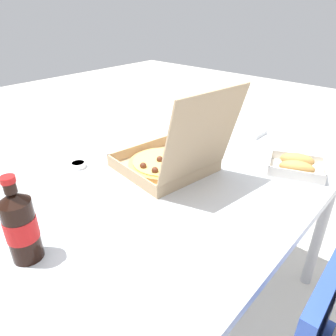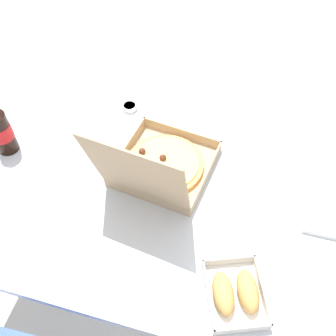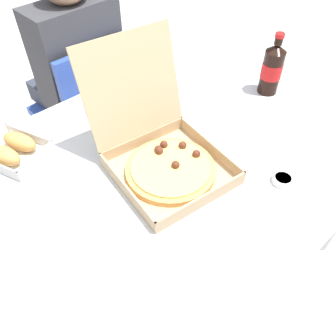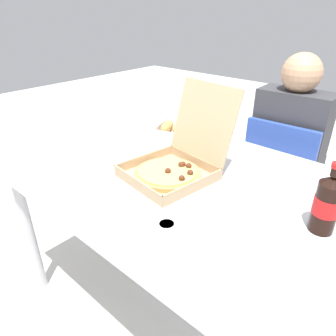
{
  "view_description": "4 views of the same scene",
  "coord_description": "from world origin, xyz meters",
  "px_view_note": "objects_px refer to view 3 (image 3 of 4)",
  "views": [
    {
      "loc": [
        0.71,
        0.65,
        1.29
      ],
      "look_at": [
        -0.02,
        -0.0,
        0.77
      ],
      "focal_mm": 33.47,
      "sensor_mm": 36.0,
      "label": 1
    },
    {
      "loc": [
        -0.27,
        0.73,
        1.78
      ],
      "look_at": [
        -0.07,
        -0.01,
        0.8
      ],
      "focal_mm": 41.26,
      "sensor_mm": 36.0,
      "label": 2
    },
    {
      "loc": [
        -0.52,
        -0.55,
        1.47
      ],
      "look_at": [
        -0.07,
        -0.06,
        0.79
      ],
      "focal_mm": 36.68,
      "sensor_mm": 36.0,
      "label": 3
    },
    {
      "loc": [
        0.65,
        -0.84,
        1.34
      ],
      "look_at": [
        -0.03,
        -0.07,
        0.8
      ],
      "focal_mm": 33.03,
      "sensor_mm": 36.0,
      "label": 4
    }
  ],
  "objects_px": {
    "dipping_sauce_cup": "(283,180)",
    "cola_bottle": "(272,69)",
    "chair": "(89,108)",
    "diner_person": "(74,65)",
    "bread_side_box": "(12,150)",
    "pizza_box_open": "(164,155)",
    "paper_menu": "(84,280)"
  },
  "relations": [
    {
      "from": "chair",
      "to": "dipping_sauce_cup",
      "type": "xyz_separation_m",
      "value": [
        0.03,
        -1.0,
        0.27
      ]
    },
    {
      "from": "paper_menu",
      "to": "pizza_box_open",
      "type": "bearing_deg",
      "value": 24.96
    },
    {
      "from": "pizza_box_open",
      "to": "dipping_sauce_cup",
      "type": "relative_size",
      "value": 7.51
    },
    {
      "from": "diner_person",
      "to": "paper_menu",
      "type": "distance_m",
      "value": 1.08
    },
    {
      "from": "chair",
      "to": "cola_bottle",
      "type": "height_order",
      "value": "cola_bottle"
    },
    {
      "from": "pizza_box_open",
      "to": "paper_menu",
      "type": "height_order",
      "value": "pizza_box_open"
    },
    {
      "from": "bread_side_box",
      "to": "pizza_box_open",
      "type": "bearing_deg",
      "value": -48.23
    },
    {
      "from": "cola_bottle",
      "to": "paper_menu",
      "type": "height_order",
      "value": "cola_bottle"
    },
    {
      "from": "bread_side_box",
      "to": "chair",
      "type": "bearing_deg",
      "value": 39.17
    },
    {
      "from": "pizza_box_open",
      "to": "dipping_sauce_cup",
      "type": "height_order",
      "value": "pizza_box_open"
    },
    {
      "from": "chair",
      "to": "bread_side_box",
      "type": "xyz_separation_m",
      "value": [
        -0.47,
        -0.39,
        0.29
      ]
    },
    {
      "from": "pizza_box_open",
      "to": "cola_bottle",
      "type": "xyz_separation_m",
      "value": [
        0.55,
        0.03,
        0.05
      ]
    },
    {
      "from": "paper_menu",
      "to": "cola_bottle",
      "type": "bearing_deg",
      "value": 14.4
    },
    {
      "from": "chair",
      "to": "dipping_sauce_cup",
      "type": "relative_size",
      "value": 14.82
    },
    {
      "from": "bread_side_box",
      "to": "dipping_sauce_cup",
      "type": "bearing_deg",
      "value": -50.47
    },
    {
      "from": "diner_person",
      "to": "bread_side_box",
      "type": "xyz_separation_m",
      "value": [
        -0.47,
        -0.44,
        0.08
      ]
    },
    {
      "from": "cola_bottle",
      "to": "paper_menu",
      "type": "distance_m",
      "value": 0.94
    },
    {
      "from": "dipping_sauce_cup",
      "to": "cola_bottle",
      "type": "bearing_deg",
      "value": 41.28
    },
    {
      "from": "diner_person",
      "to": "pizza_box_open",
      "type": "bearing_deg",
      "value": -101.95
    },
    {
      "from": "diner_person",
      "to": "bread_side_box",
      "type": "bearing_deg",
      "value": -136.73
    },
    {
      "from": "cola_bottle",
      "to": "dipping_sauce_cup",
      "type": "distance_m",
      "value": 0.47
    },
    {
      "from": "chair",
      "to": "diner_person",
      "type": "relative_size",
      "value": 0.72
    },
    {
      "from": "bread_side_box",
      "to": "cola_bottle",
      "type": "relative_size",
      "value": 1.03
    },
    {
      "from": "diner_person",
      "to": "chair",
      "type": "bearing_deg",
      "value": -87.94
    },
    {
      "from": "cola_bottle",
      "to": "dipping_sauce_cup",
      "type": "relative_size",
      "value": 4.0
    },
    {
      "from": "diner_person",
      "to": "cola_bottle",
      "type": "bearing_deg",
      "value": -63.09
    },
    {
      "from": "diner_person",
      "to": "pizza_box_open",
      "type": "relative_size",
      "value": 2.74
    },
    {
      "from": "paper_menu",
      "to": "dipping_sauce_cup",
      "type": "distance_m",
      "value": 0.59
    },
    {
      "from": "cola_bottle",
      "to": "paper_menu",
      "type": "relative_size",
      "value": 1.07
    },
    {
      "from": "cola_bottle",
      "to": "dipping_sauce_cup",
      "type": "height_order",
      "value": "cola_bottle"
    },
    {
      "from": "chair",
      "to": "bread_side_box",
      "type": "bearing_deg",
      "value": -140.83
    },
    {
      "from": "diner_person",
      "to": "pizza_box_open",
      "type": "height_order",
      "value": "diner_person"
    }
  ]
}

